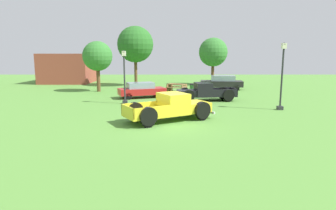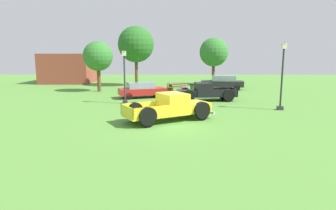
{
  "view_description": "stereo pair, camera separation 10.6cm",
  "coord_description": "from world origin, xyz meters",
  "views": [
    {
      "loc": [
        0.3,
        -15.42,
        3.67
      ],
      "look_at": [
        0.32,
        0.69,
        0.9
      ],
      "focal_mm": 31.2,
      "sensor_mm": 36.0,
      "label": 1
    },
    {
      "loc": [
        0.4,
        -15.42,
        3.67
      ],
      "look_at": [
        0.32,
        0.69,
        0.9
      ],
      "focal_mm": 31.2,
      "sensor_mm": 36.0,
      "label": 2
    }
  ],
  "objects": [
    {
      "name": "ground_plane",
      "position": [
        0.0,
        0.0,
        0.0
      ],
      "size": [
        80.0,
        80.0,
        0.0
      ],
      "primitive_type": "plane",
      "color": "#548C38"
    },
    {
      "name": "pickup_truck_foreground",
      "position": [
        0.64,
        0.88,
        0.74
      ],
      "size": [
        5.3,
        4.05,
        1.55
      ],
      "color": "yellow",
      "rests_on": "ground_plane"
    },
    {
      "name": "pickup_truck_behind_left",
      "position": [
        3.07,
        7.96,
        0.7
      ],
      "size": [
        4.97,
        2.37,
        1.47
      ],
      "color": "black",
      "rests_on": "ground_plane"
    },
    {
      "name": "sedan_distant_a",
      "position": [
        -2.0,
        9.68,
        0.7
      ],
      "size": [
        4.3,
        2.89,
        1.33
      ],
      "color": "#B21E1E",
      "rests_on": "ground_plane"
    },
    {
      "name": "sedan_distant_b",
      "position": [
        6.09,
        15.91,
        0.78
      ],
      "size": [
        4.64,
        2.32,
        1.49
      ],
      "color": "black",
      "rests_on": "ground_plane"
    },
    {
      "name": "lamp_post_near",
      "position": [
        -2.98,
        6.54,
        2.11
      ],
      "size": [
        0.36,
        0.36,
        4.03
      ],
      "color": "#2D2D33",
      "rests_on": "ground_plane"
    },
    {
      "name": "lamp_post_far",
      "position": [
        7.9,
        4.05,
        2.36
      ],
      "size": [
        0.36,
        0.36,
        4.5
      ],
      "color": "#2D2D33",
      "rests_on": "ground_plane"
    },
    {
      "name": "picnic_table",
      "position": [
        1.19,
        13.99,
        0.49
      ],
      "size": [
        2.25,
        2.09,
        0.78
      ],
      "color": "olive",
      "rests_on": "ground_plane"
    },
    {
      "name": "trash_can",
      "position": [
        2.66,
        12.38,
        0.48
      ],
      "size": [
        0.59,
        0.59,
        0.95
      ],
      "color": "#2D6B2D",
      "rests_on": "ground_plane"
    },
    {
      "name": "oak_tree_east",
      "position": [
        -3.55,
        19.59,
        4.88
      ],
      "size": [
        4.24,
        4.24,
        7.02
      ],
      "color": "brown",
      "rests_on": "ground_plane"
    },
    {
      "name": "oak_tree_west",
      "position": [
        5.78,
        20.54,
        3.98
      ],
      "size": [
        3.48,
        3.48,
        5.74
      ],
      "color": "brown",
      "rests_on": "ground_plane"
    },
    {
      "name": "oak_tree_center",
      "position": [
        -6.75,
        14.08,
        3.53
      ],
      "size": [
        2.96,
        2.96,
        5.03
      ],
      "color": "brown",
      "rests_on": "ground_plane"
    },
    {
      "name": "brick_pavilion",
      "position": [
        -13.06,
        23.76,
        1.91
      ],
      "size": [
        6.24,
        5.94,
        3.83
      ],
      "color": "brown",
      "rests_on": "ground_plane"
    }
  ]
}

